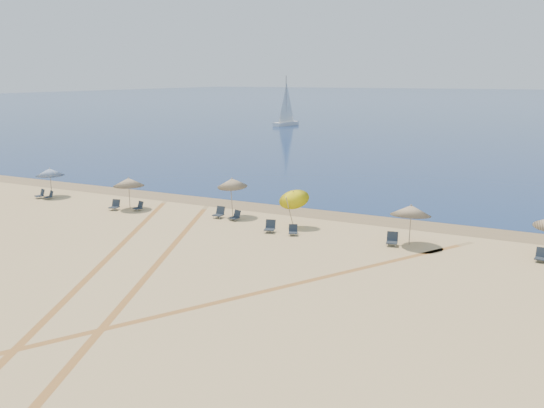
{
  "coord_description": "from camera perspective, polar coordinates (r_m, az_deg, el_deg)",
  "views": [
    {
      "loc": [
        15.14,
        -10.9,
        9.07
      ],
      "look_at": [
        0.0,
        20.0,
        1.3
      ],
      "focal_mm": 37.52,
      "sensor_mm": 36.0,
      "label": 1
    }
  ],
  "objects": [
    {
      "name": "umbrella_3",
      "position": [
        34.56,
        2.15,
        0.82
      ],
      "size": [
        1.87,
        2.05,
        2.65
      ],
      "color": "gray",
      "rests_on": "ground"
    },
    {
      "name": "ocean",
      "position": [
        236.56,
        22.75,
        9.56
      ],
      "size": [
        500.0,
        500.0,
        0.0
      ],
      "primitive_type": "plane",
      "color": "#0C2151",
      "rests_on": "ground"
    },
    {
      "name": "umbrella_0",
      "position": [
        46.7,
        -21.4,
        3.0
      ],
      "size": [
        2.11,
        2.11,
        2.23
      ],
      "color": "gray",
      "rests_on": "ground"
    },
    {
      "name": "umbrella_4",
      "position": [
        31.8,
        13.76,
        -0.62
      ],
      "size": [
        2.22,
        2.25,
        2.29
      ],
      "color": "gray",
      "rests_on": "ground"
    },
    {
      "name": "chair_3",
      "position": [
        40.22,
        -13.2,
        -0.25
      ],
      "size": [
        0.69,
        0.74,
        0.63
      ],
      "rotation": [
        0.0,
        0.0,
        -0.32
      ],
      "color": "#1A222B",
      "rests_on": "ground"
    },
    {
      "name": "chair_6",
      "position": [
        33.78,
        -0.2,
        -2.3
      ],
      "size": [
        0.74,
        0.81,
        0.72
      ],
      "rotation": [
        0.0,
        0.0,
        0.24
      ],
      "color": "#1A222B",
      "rests_on": "ground"
    },
    {
      "name": "wet_sand",
      "position": [
        39.11,
        2.58,
        -0.69
      ],
      "size": [
        500.0,
        500.0,
        0.0
      ],
      "primitive_type": "plane",
      "color": "olive",
      "rests_on": "ground"
    },
    {
      "name": "chair_7",
      "position": [
        33.19,
        2.13,
        -2.67
      ],
      "size": [
        0.7,
        0.74,
        0.61
      ],
      "rotation": [
        0.0,
        0.0,
        0.41
      ],
      "color": "#1A222B",
      "rests_on": "ground"
    },
    {
      "name": "umbrella_2",
      "position": [
        37.31,
        -4.02,
        2.15
      ],
      "size": [
        1.98,
        2.02,
        2.62
      ],
      "color": "gray",
      "rests_on": "ground"
    },
    {
      "name": "umbrella_1",
      "position": [
        40.69,
        -14.19,
        2.16
      ],
      "size": [
        2.14,
        2.14,
        2.22
      ],
      "color": "gray",
      "rests_on": "ground"
    },
    {
      "name": "sailboat_0",
      "position": [
        107.2,
        1.44,
        9.35
      ],
      "size": [
        2.78,
        6.32,
        9.14
      ],
      "rotation": [
        0.0,
        0.0,
        -0.2
      ],
      "color": "white",
      "rests_on": "ocean"
    },
    {
      "name": "chair_9",
      "position": [
        31.52,
        25.42,
        -4.7
      ],
      "size": [
        0.63,
        0.72,
        0.68
      ],
      "rotation": [
        0.0,
        0.0,
        -0.11
      ],
      "color": "#1A222B",
      "rests_on": "ground"
    },
    {
      "name": "tire_tracks",
      "position": [
        26.96,
        -10.97,
        -7.18
      ],
      "size": [
        46.75,
        39.4,
        0.0
      ],
      "color": "tan",
      "rests_on": "ground"
    },
    {
      "name": "chair_1",
      "position": [
        46.01,
        -21.41,
        0.81
      ],
      "size": [
        0.7,
        0.75,
        0.61
      ],
      "rotation": [
        0.0,
        0.0,
        -0.4
      ],
      "color": "#1A222B",
      "rests_on": "ground"
    },
    {
      "name": "chair_4",
      "position": [
        37.35,
        -5.32,
        -0.88
      ],
      "size": [
        0.63,
        0.73,
        0.73
      ],
      "rotation": [
        0.0,
        0.0,
        -0.04
      ],
      "color": "#1A222B",
      "rests_on": "ground"
    },
    {
      "name": "chair_8",
      "position": [
        31.85,
        11.96,
        -3.51
      ],
      "size": [
        0.72,
        0.8,
        0.72
      ],
      "rotation": [
        0.0,
        0.0,
        0.19
      ],
      "color": "#1A222B",
      "rests_on": "ground"
    },
    {
      "name": "chair_2",
      "position": [
        40.87,
        -15.48,
        -0.13
      ],
      "size": [
        0.67,
        0.76,
        0.7
      ],
      "rotation": [
        0.0,
        0.0,
        0.14
      ],
      "color": "#1A222B",
      "rests_on": "ground"
    },
    {
      "name": "chair_5",
      "position": [
        36.58,
        -3.66,
        -1.2
      ],
      "size": [
        0.7,
        0.76,
        0.64
      ],
      "rotation": [
        0.0,
        0.0,
        -0.31
      ],
      "color": "#1A222B",
      "rests_on": "ground"
    },
    {
      "name": "chair_0",
      "position": [
        46.57,
        -22.19,
        0.91
      ],
      "size": [
        0.76,
        0.82,
        0.68
      ],
      "rotation": [
        0.0,
        0.0,
        -0.38
      ],
      "color": "#1A222B",
      "rests_on": "ground"
    }
  ]
}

